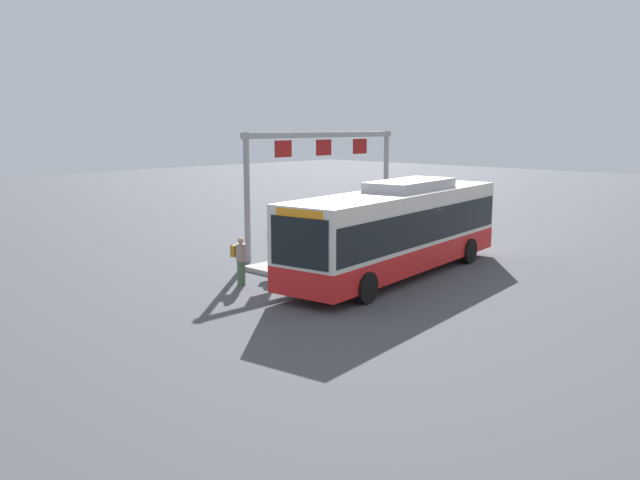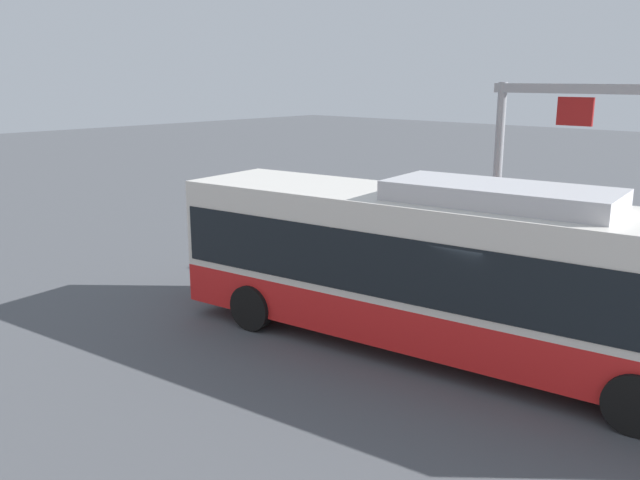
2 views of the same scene
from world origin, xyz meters
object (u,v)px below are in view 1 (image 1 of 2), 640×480
trash_bin (407,232)px  person_waiting_near (312,242)px  bus_main (398,227)px  person_boarding (240,260)px  person_waiting_mid (276,244)px

trash_bin → person_waiting_near: bearing=5.6°
bus_main → person_boarding: size_ratio=7.13×
person_boarding → person_waiting_near: bearing=75.6°
bus_main → person_waiting_mid: (2.67, -3.69, -0.76)m
person_boarding → trash_bin: 10.48m
person_boarding → person_waiting_near: size_ratio=1.00×
person_boarding → person_waiting_mid: (-2.33, -0.74, 0.16)m
person_boarding → bus_main: bearing=44.6°
person_waiting_mid → trash_bin: (-8.13, 0.04, -0.44)m
bus_main → person_boarding: bearing=-38.4°
person_waiting_near → trash_bin: size_ratio=1.86×
person_boarding → person_waiting_mid: bearing=92.8°
person_waiting_near → bus_main: bearing=16.2°
person_boarding → trash_bin: bearing=79.1°
person_boarding → trash_bin: size_ratio=1.86×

